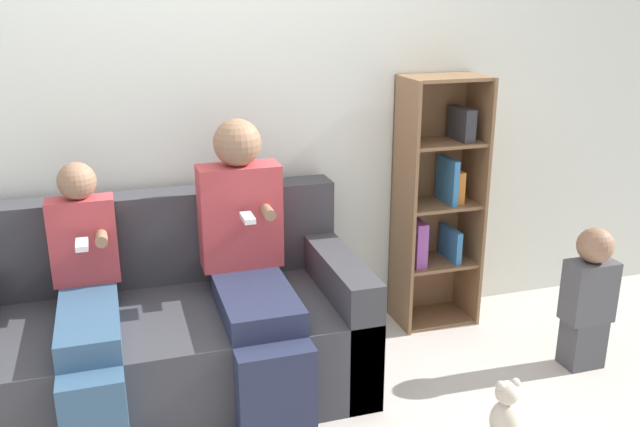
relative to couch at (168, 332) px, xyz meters
name	(u,v)px	position (x,y,z in m)	size (l,w,h in m)	color
back_wall	(202,99)	(0.27, 0.47, 0.98)	(10.00, 0.06, 2.55)	silver
couch	(168,332)	(0.00, 0.00, 0.00)	(1.75, 0.87, 0.87)	#38383D
adult_seated	(251,261)	(0.37, -0.10, 0.34)	(0.38, 0.82, 1.24)	#232842
child_seated	(88,307)	(-0.33, -0.15, 0.25)	(0.29, 0.81, 1.08)	#335170
toddler_standing	(588,296)	(1.97, -0.40, 0.08)	(0.23, 0.17, 0.72)	#47474C
bookshelf	(436,201)	(1.49, 0.31, 0.40)	(0.43, 0.30, 1.37)	brown
teddy_bear	(505,410)	(1.29, -0.78, -0.17)	(0.13, 0.11, 0.27)	beige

